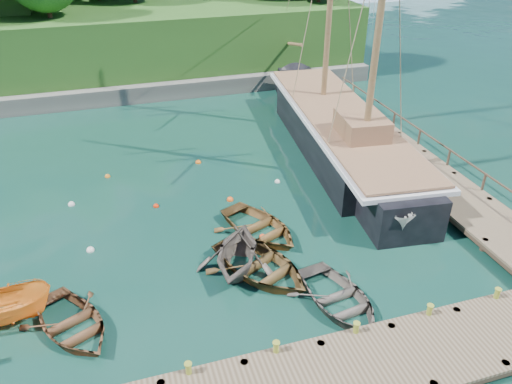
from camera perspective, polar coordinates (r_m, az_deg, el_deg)
ground at (r=21.98m, az=0.34°, el=-8.71°), size 160.00×160.00×0.00m
dock_near at (r=18.09m, az=13.37°, el=-18.73°), size 20.00×3.20×1.10m
dock_east at (r=31.59m, az=16.68°, el=3.93°), size 3.20×24.00×1.10m
bollard_1 at (r=18.28m, az=2.26°, el=-19.01°), size 0.26×0.26×0.45m
bollard_2 at (r=19.19m, az=11.13°, el=-16.67°), size 0.26×0.26×0.45m
bollard_3 at (r=20.50m, az=18.84°, el=-14.27°), size 0.26×0.26×0.45m
bollard_4 at (r=22.14m, az=25.38°, el=-12.00°), size 0.26×0.26×0.45m
rowboat_0 at (r=20.47m, az=-20.11°, el=-14.63°), size 4.56×5.12×0.88m
rowboat_1 at (r=21.96m, az=-2.16°, el=-8.77°), size 4.90×5.16×2.14m
rowboat_2 at (r=21.73m, az=0.55°, el=-9.25°), size 5.41×5.98×1.02m
rowboat_3 at (r=20.50m, az=9.40°, el=-12.69°), size 3.82×4.84×0.91m
rowboat_4 at (r=24.07m, az=0.41°, el=-4.75°), size 4.85×5.50×0.95m
motorboat_orange at (r=21.85m, az=-27.22°, el=-13.18°), size 4.32×1.88×1.63m
cabin_boat_white at (r=25.90m, az=14.45°, el=-3.03°), size 3.17×5.72×2.09m
schooner at (r=31.79m, az=9.61°, el=6.27°), size 6.85×26.59×19.33m
mooring_buoy_0 at (r=24.19m, az=-18.39°, el=-6.39°), size 0.37×0.37×0.37m
mooring_buoy_1 at (r=26.61m, az=-11.35°, el=-1.65°), size 0.30×0.30×0.30m
mooring_buoy_2 at (r=26.67m, az=-2.98°, el=-0.95°), size 0.36×0.36×0.36m
mooring_buoy_3 at (r=28.36m, az=2.46°, el=1.14°), size 0.31×0.31×0.31m
mooring_buoy_4 at (r=30.13m, az=-16.60°, el=1.67°), size 0.32×0.32×0.32m
mooring_buoy_5 at (r=30.66m, az=-6.61°, el=3.33°), size 0.35×0.35×0.35m
mooring_buoy_6 at (r=27.96m, az=-20.33°, el=-1.40°), size 0.35×0.35×0.35m
mooring_buoy_7 at (r=23.82m, az=0.73°, el=-5.19°), size 0.30×0.30×0.30m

